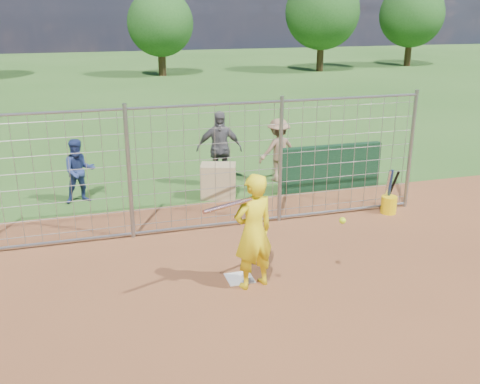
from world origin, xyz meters
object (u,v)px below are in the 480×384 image
object	(u,v)px
bystander_b	(219,149)
bystander_c	(278,150)
batter	(253,232)
equipment_bin	(218,181)
bystander_a	(79,171)
bucket_with_bats	(389,202)

from	to	relation	value
bystander_b	bystander_c	world-z (taller)	bystander_b
batter	equipment_bin	xyz separation A→B (m)	(0.51, 4.26, -0.54)
bystander_a	equipment_bin	size ratio (longest dim) A/B	1.84
bystander_a	equipment_bin	bearing A→B (deg)	-18.98
batter	equipment_bin	world-z (taller)	batter
batter	bystander_c	size ratio (longest dim) A/B	1.17
equipment_bin	bucket_with_bats	distance (m)	3.86
equipment_bin	bucket_with_bats	world-z (taller)	bucket_with_bats
batter	bystander_c	world-z (taller)	batter
batter	bystander_a	bearing A→B (deg)	-76.89
equipment_bin	bystander_c	bearing A→B (deg)	43.17
bystander_a	bystander_b	size ratio (longest dim) A/B	0.78
bystander_c	bucket_with_bats	world-z (taller)	bystander_c
bystander_a	equipment_bin	xyz separation A→B (m)	(3.08, -0.58, -0.34)
bystander_b	equipment_bin	bearing A→B (deg)	-95.42
bystander_a	batter	bearing A→B (deg)	-70.39
bystander_b	bystander_c	bearing A→B (deg)	12.56
batter	bystander_b	size ratio (longest dim) A/B	0.99
equipment_bin	bystander_a	bearing A→B (deg)	-173.07
bystander_a	equipment_bin	distance (m)	3.15
bucket_with_bats	batter	bearing A→B (deg)	-149.45
bystander_a	bystander_c	distance (m)	4.88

